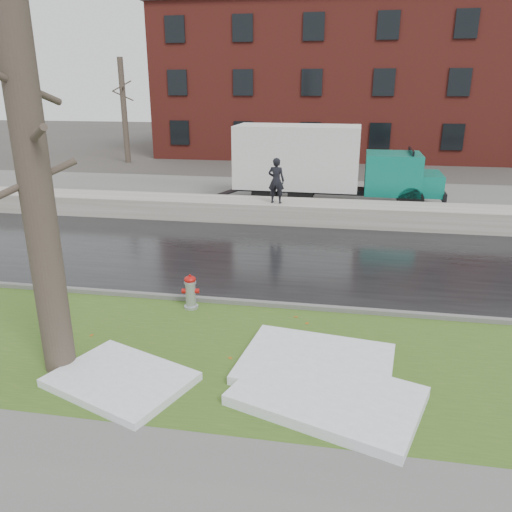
% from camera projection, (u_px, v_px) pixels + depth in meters
% --- Properties ---
extents(ground, '(120.00, 120.00, 0.00)m').
position_uv_depth(ground, '(234.00, 325.00, 10.48)').
color(ground, '#47423D').
rests_on(ground, ground).
extents(verge, '(60.00, 4.50, 0.04)m').
position_uv_depth(verge, '(220.00, 354.00, 9.30)').
color(verge, '#32521B').
rests_on(verge, ground).
extents(road, '(60.00, 7.00, 0.03)m').
position_uv_depth(road, '(267.00, 257.00, 14.67)').
color(road, black).
rests_on(road, ground).
extents(parking_lot, '(60.00, 9.00, 0.03)m').
position_uv_depth(parking_lot, '(296.00, 197.00, 22.59)').
color(parking_lot, slate).
rests_on(parking_lot, ground).
extents(curb, '(60.00, 0.15, 0.14)m').
position_uv_depth(curb, '(244.00, 303.00, 11.38)').
color(curb, slate).
rests_on(curb, ground).
extents(snowbank, '(60.00, 1.60, 0.75)m').
position_uv_depth(snowbank, '(284.00, 211.00, 18.46)').
color(snowbank, '#BAB3AA').
rests_on(snowbank, ground).
extents(brick_building, '(26.00, 12.00, 10.00)m').
position_uv_depth(brick_building, '(348.00, 83.00, 36.50)').
color(brick_building, maroon).
rests_on(brick_building, ground).
extents(bg_tree_left, '(1.40, 1.62, 6.50)m').
position_uv_depth(bg_tree_left, '(124.00, 110.00, 31.88)').
color(bg_tree_left, brown).
rests_on(bg_tree_left, ground).
extents(bg_tree_center, '(1.40, 1.62, 6.50)m').
position_uv_depth(bg_tree_center, '(229.00, 108.00, 34.63)').
color(bg_tree_center, brown).
rests_on(bg_tree_center, ground).
extents(fire_hydrant, '(0.39, 0.35, 0.80)m').
position_uv_depth(fire_hydrant, '(191.00, 290.00, 11.07)').
color(fire_hydrant, '#A9ACB1').
rests_on(fire_hydrant, verge).
extents(tree, '(1.30, 1.41, 6.50)m').
position_uv_depth(tree, '(35.00, 184.00, 7.80)').
color(tree, brown).
rests_on(tree, verge).
extents(box_truck, '(9.79, 2.50, 3.26)m').
position_uv_depth(box_truck, '(322.00, 163.00, 20.77)').
color(box_truck, black).
rests_on(box_truck, ground).
extents(worker, '(0.63, 0.45, 1.63)m').
position_uv_depth(worker, '(276.00, 181.00, 17.85)').
color(worker, black).
rests_on(worker, snowbank).
extents(snow_patch_near, '(2.85, 2.34, 0.16)m').
position_uv_depth(snow_patch_near, '(316.00, 363.00, 8.81)').
color(snow_patch_near, white).
rests_on(snow_patch_near, verge).
extents(snow_patch_far, '(2.63, 2.29, 0.14)m').
position_uv_depth(snow_patch_far, '(121.00, 380.00, 8.34)').
color(snow_patch_far, white).
rests_on(snow_patch_far, verge).
extents(snow_patch_side, '(3.23, 2.62, 0.18)m').
position_uv_depth(snow_patch_side, '(327.00, 396.00, 7.86)').
color(snow_patch_side, white).
rests_on(snow_patch_side, verge).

